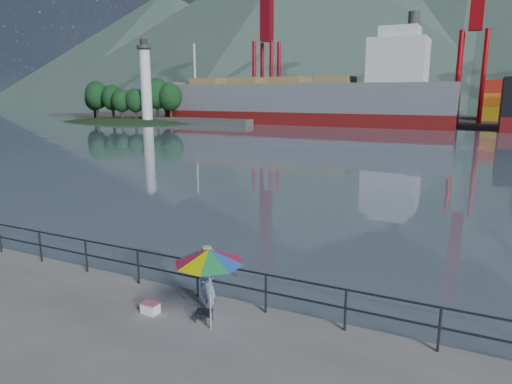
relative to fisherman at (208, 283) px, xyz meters
The scene contains 10 objects.
harbor_water 128.99m from the fisherman, 90.78° to the left, with size 500.00×280.00×0.00m, color slate.
far_dock 92.35m from the fisherman, 84.88° to the left, with size 200.00×40.00×0.40m, color #514F4C.
guardrail 1.90m from the fisherman, 158.92° to the left, with size 22.00×0.06×1.03m.
lighthouse_islet 83.28m from the fisherman, 132.93° to the left, with size 48.00×26.40×19.20m.
fisherman is the anchor object (origin of this frame).
beach_umbrella 1.26m from the fisherman, 53.94° to the right, with size 2.00×2.00×1.95m.
folding_stool 0.78m from the fisherman, 73.62° to the right, with size 0.50×0.50×0.25m.
cooler_bag 1.59m from the fisherman, 154.88° to the right, with size 0.42×0.28×0.24m, color white.
fishing_rod 1.15m from the fisherman, 90.85° to the left, with size 0.02×0.02×2.04m, color black.
bulk_carrier 74.68m from the fisherman, 107.70° to the left, with size 53.73×9.30×14.50m.
Camera 1 is at (7.37, -7.78, 5.34)m, focal length 32.00 mm.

